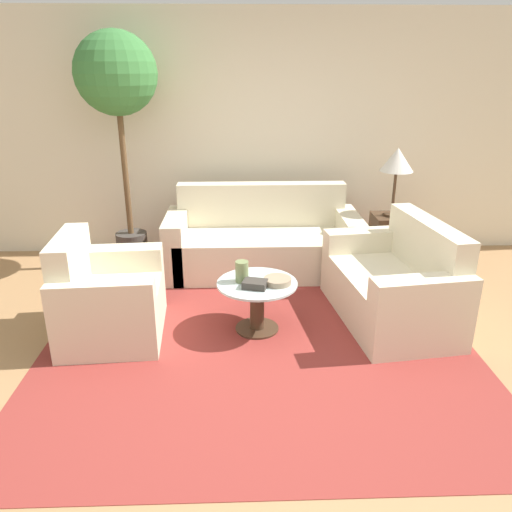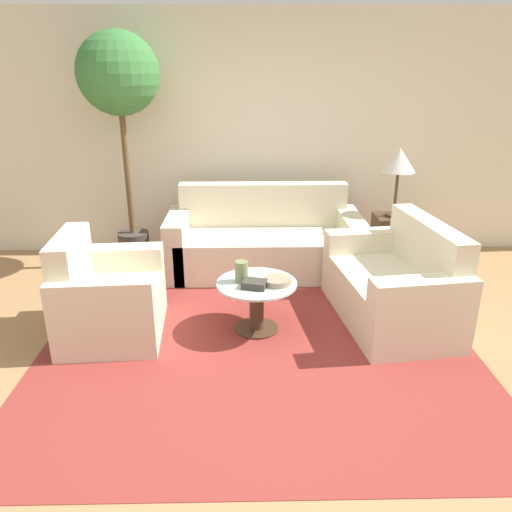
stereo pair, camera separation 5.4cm
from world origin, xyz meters
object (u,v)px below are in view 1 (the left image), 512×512
(coffee_table, at_px, (257,299))
(sofa_main, at_px, (262,243))
(vase, at_px, (242,272))
(potted_plant, at_px, (117,88))
(table_lamp, at_px, (397,162))
(book_stack, at_px, (255,284))
(armchair, at_px, (105,301))
(bowl, at_px, (278,281))
(loveseat, at_px, (397,287))

(coffee_table, bearing_deg, sofa_main, 85.50)
(vase, bearing_deg, coffee_table, -9.79)
(potted_plant, bearing_deg, coffee_table, -48.72)
(table_lamp, xyz_separation_m, book_stack, (-1.45, -1.35, -0.69))
(sofa_main, distance_m, vase, 1.33)
(table_lamp, bearing_deg, armchair, -154.04)
(sofa_main, relative_size, book_stack, 9.32)
(armchair, xyz_separation_m, table_lamp, (2.63, 1.28, 0.85))
(armchair, distance_m, table_lamp, 3.05)
(coffee_table, distance_m, book_stack, 0.20)
(bowl, bearing_deg, loveseat, 11.04)
(sofa_main, distance_m, bowl, 1.35)
(potted_plant, height_order, vase, potted_plant)
(armchair, distance_m, book_stack, 1.20)
(potted_plant, bearing_deg, vase, -51.06)
(vase, bearing_deg, sofa_main, 80.23)
(potted_plant, distance_m, book_stack, 2.43)
(sofa_main, height_order, armchair, sofa_main)
(vase, distance_m, book_stack, 0.16)
(armchair, xyz_separation_m, coffee_table, (1.20, 0.02, -0.01))
(loveseat, relative_size, coffee_table, 2.21)
(loveseat, relative_size, bowl, 6.44)
(table_lamp, bearing_deg, sofa_main, 177.64)
(sofa_main, xyz_separation_m, vase, (-0.22, -1.29, 0.22))
(armchair, height_order, bowl, armchair)
(vase, height_order, book_stack, vase)
(loveseat, distance_m, coffee_table, 1.20)
(table_lamp, distance_m, book_stack, 2.10)
(table_lamp, bearing_deg, bowl, -134.58)
(bowl, bearing_deg, vase, 170.11)
(coffee_table, bearing_deg, book_stack, -101.73)
(loveseat, height_order, vase, loveseat)
(coffee_table, xyz_separation_m, potted_plant, (-1.29, 1.47, 1.55))
(loveseat, distance_m, book_stack, 1.24)
(potted_plant, xyz_separation_m, bowl, (1.45, -1.49, -1.38))
(bowl, bearing_deg, sofa_main, 92.40)
(potted_plant, bearing_deg, armchair, -86.83)
(book_stack, bearing_deg, vase, 146.47)
(table_lamp, height_order, vase, table_lamp)
(table_lamp, height_order, potted_plant, potted_plant)
(armchair, bearing_deg, vase, -91.46)
(sofa_main, bearing_deg, armchair, -134.39)
(table_lamp, distance_m, potted_plant, 2.81)
(armchair, height_order, book_stack, armchair)
(bowl, distance_m, book_stack, 0.19)
(table_lamp, height_order, book_stack, table_lamp)
(armchair, distance_m, bowl, 1.37)
(sofa_main, relative_size, bowl, 8.95)
(table_lamp, xyz_separation_m, vase, (-1.55, -1.24, -0.63))
(table_lamp, bearing_deg, loveseat, -102.59)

